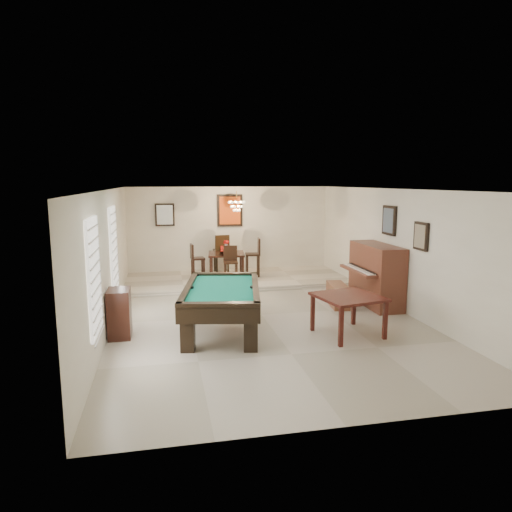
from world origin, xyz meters
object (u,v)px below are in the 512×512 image
object	(u,v)px
pool_table	(222,310)
dining_chair_south	(231,265)
square_table	(348,315)
dining_chair_north	(221,253)
dining_chair_west	(198,261)
apothecary_chest	(119,313)
dining_table	(226,263)
chandelier	(237,202)
piano_bench	(338,295)
flower_vase	(226,244)
upright_piano	(369,275)
dining_chair_east	(253,257)

from	to	relation	value
pool_table	dining_chair_south	bearing A→B (deg)	89.21
square_table	dining_chair_north	size ratio (longest dim) A/B	0.95
dining_chair_north	dining_chair_west	distance (m)	1.01
apothecary_chest	square_table	bearing A→B (deg)	-10.13
apothecary_chest	dining_chair_north	bearing A→B (deg)	63.22
apothecary_chest	dining_table	size ratio (longest dim) A/B	0.89
chandelier	dining_chair_south	bearing A→B (deg)	-112.39
square_table	dining_chair_south	distance (m)	4.35
dining_table	dining_chair_north	distance (m)	0.75
pool_table	piano_bench	bearing A→B (deg)	34.32
piano_bench	dining_chair_south	xyz separation A→B (m)	(-2.09, 2.20, 0.36)
dining_table	dining_chair_west	xyz separation A→B (m)	(-0.78, 0.03, 0.07)
dining_chair_south	flower_vase	bearing A→B (deg)	95.58
square_table	apothecary_chest	bearing A→B (deg)	169.87
dining_table	upright_piano	bearing A→B (deg)	-47.68
apothecary_chest	dining_chair_south	size ratio (longest dim) A/B	0.89
upright_piano	dining_chair_west	xyz separation A→B (m)	(-3.58, 3.10, -0.09)
pool_table	chandelier	distance (m)	4.57
dining_chair_north	chandelier	bearing A→B (deg)	107.20
dining_chair_south	dining_chair_north	size ratio (longest dim) A/B	0.87
pool_table	dining_chair_east	size ratio (longest dim) A/B	2.31
flower_vase	square_table	bearing A→B (deg)	-72.49
square_table	chandelier	bearing A→B (deg)	104.89
dining_chair_east	dining_chair_south	bearing A→B (deg)	-35.72
flower_vase	chandelier	distance (m)	1.19
upright_piano	square_table	bearing A→B (deg)	-125.09
pool_table	dining_chair_north	size ratio (longest dim) A/B	2.21
piano_bench	chandelier	xyz separation A→B (m)	(-1.82, 2.86, 1.95)
apothecary_chest	upright_piano	bearing A→B (deg)	11.43
apothecary_chest	dining_table	xyz separation A→B (m)	(2.51, 4.14, 0.09)
upright_piano	pool_table	bearing A→B (deg)	-161.60
square_table	flower_vase	xyz separation A→B (m)	(-1.53, 4.86, 0.68)
flower_vase	dining_chair_north	xyz separation A→B (m)	(-0.05, 0.73, -0.37)
dining_chair_north	chandelier	size ratio (longest dim) A/B	1.86
dining_chair_south	dining_chair_north	bearing A→B (deg)	97.47
dining_chair_south	chandelier	bearing A→B (deg)	73.22
square_table	dining_table	bearing A→B (deg)	107.51
piano_bench	dining_chair_south	world-z (taller)	dining_chair_south
chandelier	square_table	bearing A→B (deg)	-75.11
piano_bench	flower_vase	bearing A→B (deg)	124.96
upright_piano	dining_chair_east	size ratio (longest dim) A/B	1.54
square_table	chandelier	xyz separation A→B (m)	(-1.26, 4.73, 1.83)
apothecary_chest	flower_vase	bearing A→B (deg)	58.81
dining_table	chandelier	world-z (taller)	chandelier
upright_piano	piano_bench	distance (m)	0.83
upright_piano	flower_vase	xyz separation A→B (m)	(-2.79, 3.07, 0.36)
dining_table	dining_chair_north	size ratio (longest dim) A/B	0.87
dining_table	dining_chair_west	size ratio (longest dim) A/B	1.02
flower_vase	chandelier	world-z (taller)	chandelier
square_table	dining_table	size ratio (longest dim) A/B	1.09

